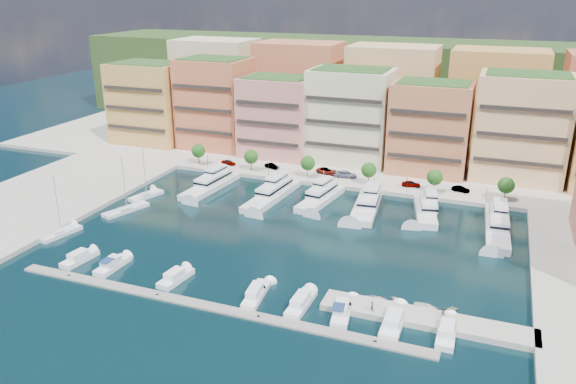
% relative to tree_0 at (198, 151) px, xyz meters
% --- Properties ---
extents(ground, '(400.00, 400.00, 0.00)m').
position_rel_tree_0_xyz_m(ground, '(40.00, -33.50, -4.74)').
color(ground, black).
rests_on(ground, ground).
extents(north_quay, '(220.00, 64.00, 2.00)m').
position_rel_tree_0_xyz_m(north_quay, '(40.00, 28.50, -4.74)').
color(north_quay, '#9E998E').
rests_on(north_quay, ground).
extents(west_quay, '(34.00, 76.00, 2.00)m').
position_rel_tree_0_xyz_m(west_quay, '(-22.00, -41.50, -4.74)').
color(west_quay, '#9E998E').
rests_on(west_quay, ground).
extents(hillside, '(240.00, 40.00, 58.00)m').
position_rel_tree_0_xyz_m(hillside, '(40.00, 76.50, -4.74)').
color(hillside, '#1C3616').
rests_on(hillside, ground).
extents(south_pontoon, '(72.00, 2.20, 0.35)m').
position_rel_tree_0_xyz_m(south_pontoon, '(37.00, -63.50, -4.74)').
color(south_pontoon, gray).
rests_on(south_pontoon, ground).
extents(finger_pier, '(32.00, 5.00, 2.00)m').
position_rel_tree_0_xyz_m(finger_pier, '(70.00, -55.50, -4.74)').
color(finger_pier, '#9E998E').
rests_on(finger_pier, ground).
extents(apartment_0, '(22.00, 16.50, 24.80)m').
position_rel_tree_0_xyz_m(apartment_0, '(-26.00, 16.49, 8.57)').
color(apartment_0, '#C28B47').
rests_on(apartment_0, north_quay).
extents(apartment_1, '(20.00, 16.50, 26.80)m').
position_rel_tree_0_xyz_m(apartment_1, '(-4.00, 18.49, 9.57)').
color(apartment_1, '#BC573E').
rests_on(apartment_1, north_quay).
extents(apartment_2, '(20.00, 15.50, 22.80)m').
position_rel_tree_0_xyz_m(apartment_2, '(17.00, 16.49, 7.57)').
color(apartment_2, tan).
rests_on(apartment_2, north_quay).
extents(apartment_3, '(22.00, 16.50, 25.80)m').
position_rel_tree_0_xyz_m(apartment_3, '(38.00, 18.49, 9.07)').
color(apartment_3, beige).
rests_on(apartment_3, north_quay).
extents(apartment_4, '(20.00, 15.50, 23.80)m').
position_rel_tree_0_xyz_m(apartment_4, '(60.00, 16.49, 8.07)').
color(apartment_4, '#BD6746').
rests_on(apartment_4, north_quay).
extents(apartment_5, '(22.00, 16.50, 26.80)m').
position_rel_tree_0_xyz_m(apartment_5, '(82.00, 18.49, 9.57)').
color(apartment_5, '#E0B077').
rests_on(apartment_5, north_quay).
extents(backblock_0, '(26.00, 18.00, 30.00)m').
position_rel_tree_0_xyz_m(backblock_0, '(-15.00, 40.50, 11.26)').
color(backblock_0, beige).
rests_on(backblock_0, north_quay).
extents(backblock_1, '(26.00, 18.00, 30.00)m').
position_rel_tree_0_xyz_m(backblock_1, '(15.00, 40.50, 11.26)').
color(backblock_1, '#BD6746').
rests_on(backblock_1, north_quay).
extents(backblock_2, '(26.00, 18.00, 30.00)m').
position_rel_tree_0_xyz_m(backblock_2, '(45.00, 40.50, 11.26)').
color(backblock_2, '#E0B077').
rests_on(backblock_2, north_quay).
extents(backblock_3, '(26.00, 18.00, 30.00)m').
position_rel_tree_0_xyz_m(backblock_3, '(75.00, 40.50, 11.26)').
color(backblock_3, '#C28B47').
rests_on(backblock_3, north_quay).
extents(tree_0, '(3.80, 3.80, 5.65)m').
position_rel_tree_0_xyz_m(tree_0, '(0.00, 0.00, 0.00)').
color(tree_0, '#473323').
rests_on(tree_0, north_quay).
extents(tree_1, '(3.80, 3.80, 5.65)m').
position_rel_tree_0_xyz_m(tree_1, '(16.00, 0.00, 0.00)').
color(tree_1, '#473323').
rests_on(tree_1, north_quay).
extents(tree_2, '(3.80, 3.80, 5.65)m').
position_rel_tree_0_xyz_m(tree_2, '(32.00, 0.00, 0.00)').
color(tree_2, '#473323').
rests_on(tree_2, north_quay).
extents(tree_3, '(3.80, 3.80, 5.65)m').
position_rel_tree_0_xyz_m(tree_3, '(48.00, 0.00, 0.00)').
color(tree_3, '#473323').
rests_on(tree_3, north_quay).
extents(tree_4, '(3.80, 3.80, 5.65)m').
position_rel_tree_0_xyz_m(tree_4, '(64.00, 0.00, 0.00)').
color(tree_4, '#473323').
rests_on(tree_4, north_quay).
extents(tree_5, '(3.80, 3.80, 5.65)m').
position_rel_tree_0_xyz_m(tree_5, '(80.00, 0.00, 0.00)').
color(tree_5, '#473323').
rests_on(tree_5, north_quay).
extents(lamppost_0, '(0.30, 0.30, 4.20)m').
position_rel_tree_0_xyz_m(lamppost_0, '(4.00, -2.30, -0.92)').
color(lamppost_0, black).
rests_on(lamppost_0, north_quay).
extents(lamppost_1, '(0.30, 0.30, 4.20)m').
position_rel_tree_0_xyz_m(lamppost_1, '(22.00, -2.30, -0.92)').
color(lamppost_1, black).
rests_on(lamppost_1, north_quay).
extents(lamppost_2, '(0.30, 0.30, 4.20)m').
position_rel_tree_0_xyz_m(lamppost_2, '(40.00, -2.30, -0.92)').
color(lamppost_2, black).
rests_on(lamppost_2, north_quay).
extents(lamppost_3, '(0.30, 0.30, 4.20)m').
position_rel_tree_0_xyz_m(lamppost_3, '(58.00, -2.30, -0.92)').
color(lamppost_3, black).
rests_on(lamppost_3, north_quay).
extents(lamppost_4, '(0.30, 0.30, 4.20)m').
position_rel_tree_0_xyz_m(lamppost_4, '(76.00, -2.30, -0.92)').
color(lamppost_4, black).
rests_on(lamppost_4, north_quay).
extents(yacht_1, '(6.72, 21.22, 7.30)m').
position_rel_tree_0_xyz_m(yacht_1, '(11.55, -14.11, -3.65)').
color(yacht_1, silver).
rests_on(yacht_1, ground).
extents(yacht_2, '(6.68, 22.80, 7.30)m').
position_rel_tree_0_xyz_m(yacht_2, '(28.40, -14.79, -3.53)').
color(yacht_2, silver).
rests_on(yacht_2, ground).
extents(yacht_3, '(7.12, 18.63, 7.30)m').
position_rel_tree_0_xyz_m(yacht_3, '(39.84, -12.82, -3.53)').
color(yacht_3, silver).
rests_on(yacht_3, ground).
extents(yacht_4, '(7.10, 20.72, 7.30)m').
position_rel_tree_0_xyz_m(yacht_4, '(51.04, -13.86, -3.65)').
color(yacht_4, silver).
rests_on(yacht_4, ground).
extents(yacht_5, '(7.49, 17.30, 7.30)m').
position_rel_tree_0_xyz_m(yacht_5, '(63.88, -12.20, -3.53)').
color(yacht_5, silver).
rests_on(yacht_5, ground).
extents(yacht_6, '(5.74, 23.87, 7.30)m').
position_rel_tree_0_xyz_m(yacht_6, '(78.93, -15.34, -3.53)').
color(yacht_6, silver).
rests_on(yacht_6, ground).
extents(cruiser_0, '(3.32, 7.72, 2.55)m').
position_rel_tree_0_xyz_m(cruiser_0, '(7.73, -58.08, -4.20)').
color(cruiser_0, white).
rests_on(cruiser_0, ground).
extents(cruiser_1, '(2.80, 7.73, 2.66)m').
position_rel_tree_0_xyz_m(cruiser_1, '(15.03, -58.10, -4.17)').
color(cruiser_1, white).
rests_on(cruiser_1, ground).
extents(cruiser_3, '(3.49, 7.61, 2.55)m').
position_rel_tree_0_xyz_m(cruiser_3, '(28.07, -58.08, -4.20)').
color(cruiser_3, white).
rests_on(cruiser_3, ground).
extents(cruiser_5, '(3.30, 9.07, 2.55)m').
position_rel_tree_0_xyz_m(cruiser_5, '(43.19, -58.10, -4.20)').
color(cruiser_5, white).
rests_on(cruiser_5, ground).
extents(cruiser_6, '(2.72, 8.77, 2.55)m').
position_rel_tree_0_xyz_m(cruiser_6, '(50.92, -58.10, -4.20)').
color(cruiser_6, white).
rests_on(cruiser_6, ground).
extents(cruiser_7, '(3.61, 8.53, 2.66)m').
position_rel_tree_0_xyz_m(cruiser_7, '(57.65, -58.11, -4.17)').
color(cruiser_7, white).
rests_on(cruiser_7, ground).
extents(cruiser_8, '(2.91, 9.16, 2.55)m').
position_rel_tree_0_xyz_m(cruiser_8, '(65.57, -58.10, -4.20)').
color(cruiser_8, white).
rests_on(cruiser_8, ground).
extents(cruiser_9, '(2.70, 8.41, 2.55)m').
position_rel_tree_0_xyz_m(cruiser_9, '(73.27, -58.09, -4.20)').
color(cruiser_9, white).
rests_on(cruiser_9, ground).
extents(sailboat_1, '(6.21, 11.22, 13.20)m').
position_rel_tree_0_xyz_m(sailboat_1, '(0.81, -34.69, -4.44)').
color(sailboat_1, silver).
rests_on(sailboat_1, ground).
extents(sailboat_0, '(4.53, 9.29, 13.20)m').
position_rel_tree_0_xyz_m(sailboat_0, '(-3.85, -50.15, -4.43)').
color(sailboat_0, silver).
rests_on(sailboat_0, ground).
extents(sailboat_2, '(5.14, 9.23, 13.20)m').
position_rel_tree_0_xyz_m(sailboat_2, '(-0.15, -25.47, -4.43)').
color(sailboat_2, silver).
rests_on(sailboat_2, ground).
extents(tender_3, '(2.14, 2.00, 0.91)m').
position_rel_tree_0_xyz_m(tender_3, '(73.42, -50.93, -4.29)').
color(tender_3, beige).
rests_on(tender_3, ground).
extents(tender_2, '(3.85, 2.87, 0.77)m').
position_rel_tree_0_xyz_m(tender_2, '(69.43, -51.71, -4.36)').
color(tender_2, white).
rests_on(tender_2, ground).
extents(tender_0, '(4.58, 3.91, 0.80)m').
position_rel_tree_0_xyz_m(tender_0, '(61.41, -52.50, -4.34)').
color(tender_0, white).
rests_on(tender_0, ground).
extents(tender_1, '(1.94, 1.77, 0.87)m').
position_rel_tree_0_xyz_m(tender_1, '(64.58, -51.04, -4.31)').
color(tender_1, beige).
rests_on(tender_1, ground).
extents(car_0, '(4.42, 2.32, 1.43)m').
position_rel_tree_0_xyz_m(car_0, '(8.11, 2.12, -3.03)').
color(car_0, gray).
rests_on(car_0, north_quay).
extents(car_1, '(4.49, 2.77, 1.40)m').
position_rel_tree_0_xyz_m(car_1, '(20.59, 3.32, -3.04)').
color(car_1, gray).
rests_on(car_1, north_quay).
extents(car_2, '(6.27, 4.30, 1.59)m').
position_rel_tree_0_xyz_m(car_2, '(35.93, 4.17, -2.95)').
color(car_2, gray).
rests_on(car_2, north_quay).
extents(car_3, '(6.05, 2.89, 1.70)m').
position_rel_tree_0_xyz_m(car_3, '(41.22, 3.23, -2.89)').
color(car_3, gray).
rests_on(car_3, north_quay).
extents(car_4, '(4.80, 2.58, 1.55)m').
position_rel_tree_0_xyz_m(car_4, '(58.28, 1.99, -2.97)').
color(car_4, gray).
rests_on(car_4, north_quay).
extents(car_5, '(4.42, 2.31, 1.39)m').
position_rel_tree_0_xyz_m(car_5, '(70.05, 2.52, -3.05)').
color(car_5, gray).
rests_on(car_5, north_quay).
extents(person_0, '(0.62, 0.72, 1.65)m').
position_rel_tree_0_xyz_m(person_0, '(62.01, -56.90, -2.92)').
color(person_0, '#243049').
rests_on(person_0, finger_pier).
extents(person_1, '(0.98, 0.88, 1.66)m').
position_rel_tree_0_xyz_m(person_1, '(72.22, -54.81, -2.91)').
color(person_1, '#4A3C2C').
rests_on(person_1, finger_pier).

